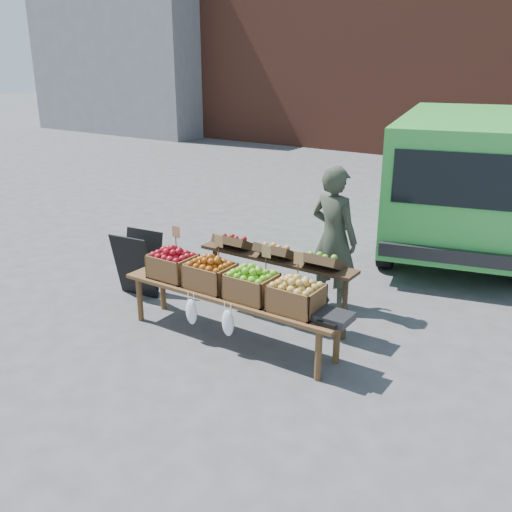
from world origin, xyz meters
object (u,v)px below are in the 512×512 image
Objects in this scene: crate_golden_apples at (173,266)px; crate_russet_pears at (210,276)px; chalkboard_sign at (138,264)px; back_table at (276,279)px; crate_red_apples at (251,286)px; display_bench at (231,317)px; vendor at (334,238)px; delivery_van at (463,182)px; weighing_scale at (334,317)px; crate_green_apples at (296,298)px.

crate_golden_apples and crate_russet_pears have the same top height.
back_table is (1.91, 0.36, 0.09)m from chalkboard_sign.
crate_red_apples is at bearing -78.75° from back_table.
vendor is at bearing 71.17° from display_bench.
delivery_van reaches higher than chalkboard_sign.
chalkboard_sign is at bearing 36.73° from vendor.
back_table is at bearing 147.22° from weighing_scale.
weighing_scale is (3.02, -0.36, 0.18)m from chalkboard_sign.
chalkboard_sign reaches higher than weighing_scale.
crate_russet_pears is (-0.41, -0.72, 0.19)m from back_table.
delivery_van is at bearing 86.47° from crate_green_apples.
delivery_van reaches higher than crate_red_apples.
weighing_scale is (1.53, 0.00, -0.10)m from crate_russet_pears.
back_table is 0.76m from crate_red_apples.
chalkboard_sign is 1.73× the size of crate_russet_pears.
chalkboard_sign is 2.55× the size of weighing_scale.
vendor reaches higher than crate_golden_apples.
chalkboard_sign is 3.05m from weighing_scale.
delivery_van reaches higher than crate_russet_pears.
vendor is 5.29× the size of weighing_scale.
crate_green_apples is at bearing -106.69° from delivery_van.
delivery_van is 5.05m from display_bench.
crate_russet_pears is at bearing 180.00° from weighing_scale.
vendor is 3.59× the size of crate_red_apples.
chalkboard_sign reaches higher than crate_green_apples.
delivery_van is 9.55× the size of crate_golden_apples.
display_bench is at bearing 0.00° from crate_russet_pears.
vendor is at bearing 62.13° from crate_russet_pears.
back_table is 4.20× the size of crate_red_apples.
crate_red_apples is (-0.85, -4.86, -0.36)m from delivery_van.
back_table is 1.21m from crate_golden_apples.
chalkboard_sign is 1.94m from back_table.
delivery_van is 4.94m from crate_red_apples.
crate_green_apples is (2.60, -0.36, 0.28)m from chalkboard_sign.
crate_russet_pears is at bearing 180.00° from display_bench.
vendor is at bearing 19.37° from chalkboard_sign.
chalkboard_sign is 1.57m from crate_russet_pears.
crate_red_apples and crate_green_apples have the same top height.
delivery_van reaches higher than display_bench.
crate_red_apples is 1.47× the size of weighing_scale.
back_table is 1.33m from weighing_scale.
crate_golden_apples is 0.55m from crate_russet_pears.
crate_russet_pears is at bearing 0.00° from crate_golden_apples.
back_table is 6.18× the size of weighing_scale.
crate_golden_apples is 1.00× the size of crate_red_apples.
crate_golden_apples reaches higher than weighing_scale.
crate_red_apples is at bearing 180.00° from crate_green_apples.
back_table is at bearing 36.96° from crate_golden_apples.
delivery_van is 4.29m from back_table.
back_table reaches higher than crate_red_apples.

